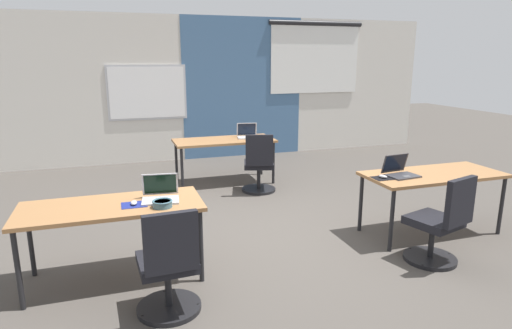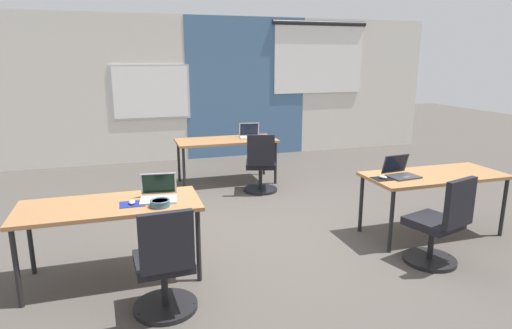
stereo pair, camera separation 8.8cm
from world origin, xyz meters
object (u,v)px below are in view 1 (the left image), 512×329
Objects in this scene: laptop_near_right_inner at (400,171)px; desk_near_left at (112,211)px; chair_near_left_inner at (169,271)px; laptop_near_left_inner at (160,195)px; desk_far_center at (224,143)px; mouse_near_right_inner at (383,176)px; chair_near_right_inner at (440,228)px; chair_far_right at (259,168)px; laptop_far_right at (247,135)px; snack_bowl at (162,203)px; desk_near_right at (433,178)px; mouse_near_left_inner at (134,203)px.

desk_near_left is at bearing 174.21° from laptop_near_right_inner.
chair_near_left_inner is (0.40, -0.75, -0.28)m from desk_near_left.
desk_near_left is at bearing -172.18° from laptop_near_left_inner.
mouse_near_right_inner reaches higher than desk_far_center.
chair_near_right_inner is (-0.02, -0.71, -0.39)m from laptop_near_right_inner.
laptop_near_left_inner is 1.01× the size of laptop_near_right_inner.
chair_far_right is 1.00× the size of chair_near_left_inner.
chair_near_right_inner reaches higher than desk_near_left.
laptop_far_right reaches higher than laptop_near_right_inner.
desk_far_center is 3.01m from mouse_near_right_inner.
snack_bowl is at bearing -109.61° from laptop_far_right.
mouse_near_right_inner is at bearing -165.92° from chair_near_left_inner.
desk_far_center is 1.74× the size of chair_near_left_inner.
chair_near_left_inner reaches higher than desk_far_center.
desk_far_center is at bearing 72.21° from laptop_near_left_inner.
laptop_near_right_inner is at bearing -64.68° from desk_far_center.
desk_near_right is 4.45× the size of laptop_near_right_inner.
chair_near_left_inner is 2.56× the size of laptop_near_right_inner.
desk_near_left is at bearing -65.17° from chair_near_left_inner.
snack_bowl is at bearing -26.30° from chair_near_right_inner.
laptop_far_right is 2.97m from laptop_near_right_inner.
chair_near_right_inner reaches higher than mouse_near_right_inner.
desk_near_left is at bearing -28.65° from chair_near_right_inner.
laptop_near_right_inner is (2.67, 0.78, 0.39)m from chair_near_left_inner.
laptop_near_right_inner is at bearing 5.04° from snack_bowl.
laptop_near_left_inner reaches higher than desk_near_left.
mouse_near_left_inner is at bearing -178.79° from desk_near_right.
laptop_far_right is at bearing 115.17° from desk_near_right.
laptop_far_right is 2.11× the size of snack_bowl.
chair_near_right_inner reaches higher than mouse_near_left_inner.
laptop_near_left_inner is at bearing 88.28° from snack_bowl.
laptop_near_right_inner is at bearing 1.89° from mouse_near_left_inner.
laptop_near_right_inner reaches higher than chair_near_right_inner.
desk_far_center is (1.75, 2.80, 0.00)m from desk_near_left.
laptop_far_right is at bearing 56.05° from mouse_near_left_inner.
laptop_far_right reaches higher than desk_near_left.
chair_near_left_inner reaches higher than mouse_near_right_inner.
mouse_near_left_inner reaches higher than desk_near_left.
desk_near_right is at bearing -57.99° from desk_far_center.
mouse_near_left_inner and mouse_near_right_inner have the same top height.
laptop_near_right_inner is at bearing 7.35° from mouse_near_right_inner.
laptop_near_left_inner is 2.05× the size of snack_bowl.
mouse_near_right_inner is (2.42, 0.74, 0.36)m from chair_near_left_inner.
mouse_near_left_inner reaches higher than desk_far_center.
snack_bowl is at bearing -96.35° from chair_near_left_inner.
desk_far_center is 0.82m from chair_far_right.
laptop_near_left_inner reaches higher than chair_near_right_inner.
chair_far_right is at bearing -83.86° from laptop_far_right.
chair_near_right_inner is at bearing -98.17° from laptop_near_right_inner.
desk_near_right is at bearing 1.21° from mouse_near_left_inner.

